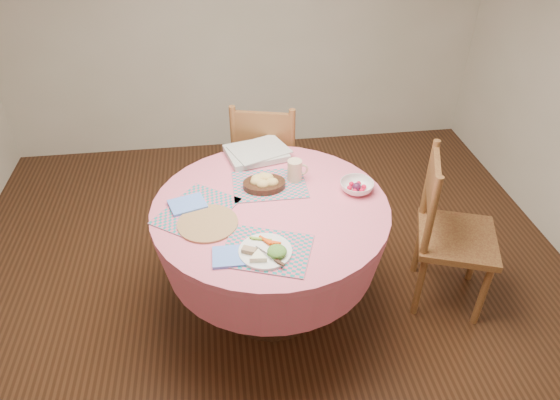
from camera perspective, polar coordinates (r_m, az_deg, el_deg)
The scene contains 16 objects.
ground at distance 3.09m, azimuth -0.94°, elevation -11.83°, with size 4.00×4.00×0.00m, color #331C0F.
room_envelope at distance 2.15m, azimuth -1.41°, elevation 20.44°, with size 4.01×4.01×2.71m.
dining_table at distance 2.70m, azimuth -1.05°, elevation -3.93°, with size 1.24×1.24×0.75m.
chair_right at distance 2.97m, azimuth 18.70°, elevation -3.32°, with size 0.55×0.56×0.96m.
chair_back at distance 3.40m, azimuth -1.57°, elevation 4.41°, with size 0.54×0.53×0.97m.
placemat_front at distance 2.31m, azimuth -1.53°, elevation -5.76°, with size 0.40×0.30×0.01m, color #167E80.
placemat_left at distance 2.58m, azimuth -9.52°, elevation -1.25°, with size 0.40×0.30×0.01m, color #167E80.
placemat_back at distance 2.73m, azimuth -1.21°, elevation 1.77°, with size 0.40×0.30×0.01m, color #167E80.
wicker_trivet at distance 2.48m, azimuth -8.26°, elevation -2.65°, with size 0.30×0.30×0.01m, color olive.
napkin_near at distance 2.28m, azimuth -5.47°, elevation -6.42°, with size 0.18×0.14×0.01m, color #5C87EE.
napkin_far at distance 2.61m, azimuth -10.53°, elevation -0.48°, with size 0.18×0.14×0.01m, color #5C87EE.
dinner_plate at distance 2.28m, azimuth -1.48°, elevation -5.79°, with size 0.25×0.25×0.05m.
bread_bowl at distance 2.69m, azimuth -1.86°, elevation 2.07°, with size 0.23×0.23×0.08m.
latte_mug at distance 2.74m, azimuth 1.74°, elevation 3.42°, with size 0.12×0.08×0.12m.
fruit_bowl at distance 2.71m, azimuth 8.76°, elevation 1.52°, with size 0.24×0.24×0.06m.
newspaper_stack at distance 2.98m, azimuth -2.68°, elevation 5.46°, with size 0.41×0.35×0.04m.
Camera 1 is at (-0.23, -2.06, 2.30)m, focal length 32.00 mm.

